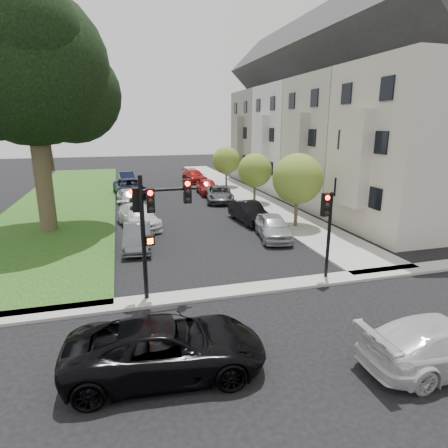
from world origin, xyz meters
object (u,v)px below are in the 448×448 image
object	(u,v)px
small_tree_c	(226,160)
car_cross_near	(167,347)
car_parked_7	(129,197)
traffic_signal_secondary	(327,220)
traffic_signal_main	(153,216)
car_parked_2	(219,194)
car_parked_9	(127,178)
car_parked_0	(273,227)
car_parked_5	(138,237)
car_parked_4	(194,176)
car_parked_1	(249,212)
car_parked_6	(138,216)
car_parked_3	(208,187)
small_tree_b	(255,170)
eucalyptus	(28,68)
small_tree_a	(298,179)
car_parked_8	(130,188)

from	to	relation	value
small_tree_c	car_cross_near	bearing A→B (deg)	-108.85
car_parked_7	traffic_signal_secondary	bearing A→B (deg)	-75.62
traffic_signal_main	car_parked_2	distance (m)	18.79
traffic_signal_main	car_parked_9	xyz separation A→B (m)	(-0.37, 29.02, -2.58)
car_parked_7	car_cross_near	bearing A→B (deg)	-97.71
small_tree_c	car_parked_0	xyz separation A→B (m)	(-2.33, -18.13, -2.11)
small_tree_c	car_parked_5	size ratio (longest dim) A/B	1.06
traffic_signal_main	car_parked_4	bearing A→B (deg)	76.06
car_parked_1	car_parked_4	size ratio (longest dim) A/B	0.90
car_parked_9	car_parked_5	bearing A→B (deg)	-95.23
car_parked_5	traffic_signal_secondary	bearing A→B (deg)	-36.40
traffic_signal_main	car_parked_9	world-z (taller)	traffic_signal_main
car_parked_6	car_parked_7	bearing A→B (deg)	82.14
car_parked_0	car_parked_1	distance (m)	3.88
car_parked_0	car_parked_3	distance (m)	14.80
small_tree_b	eucalyptus	bearing A→B (deg)	-163.67
traffic_signal_secondary	car_parked_6	size ratio (longest dim) A/B	0.77
car_parked_1	car_parked_9	bearing A→B (deg)	106.62
car_parked_5	car_parked_4	bearing A→B (deg)	75.70
small_tree_c	traffic_signal_secondary	size ratio (longest dim) A/B	1.12
car_parked_7	car_parked_0	bearing A→B (deg)	-64.92
car_parked_4	car_parked_7	size ratio (longest dim) A/B	1.18
small_tree_b	car_parked_4	bearing A→B (deg)	100.82
eucalyptus	traffic_signal_secondary	distance (m)	18.19
traffic_signal_secondary	car_parked_2	world-z (taller)	traffic_signal_secondary
car_cross_near	car_parked_4	distance (m)	33.92
car_parked_5	car_parked_9	size ratio (longest dim) A/B	0.94
car_parked_4	car_parked_7	bearing A→B (deg)	-131.74
car_cross_near	small_tree_b	bearing A→B (deg)	-21.73
car_parked_2	car_parked_9	world-z (taller)	car_parked_9
small_tree_a	car_parked_9	distance (m)	23.48
small_tree_b	car_parked_0	size ratio (longest dim) A/B	1.01
car_cross_near	car_parked_7	xyz separation A→B (m)	(-0.32, 22.19, -0.05)
car_parked_1	car_parked_9	xyz separation A→B (m)	(-7.55, 19.06, -0.00)
small_tree_a	traffic_signal_secondary	distance (m)	8.37
small_tree_a	traffic_signal_secondary	bearing A→B (deg)	-107.93
small_tree_b	car_parked_0	xyz separation A→B (m)	(-2.33, -9.53, -2.07)
small_tree_c	car_parked_2	bearing A→B (deg)	-110.32
small_tree_b	car_parked_6	world-z (taller)	small_tree_b
car_parked_8	car_parked_2	bearing A→B (deg)	-38.26
traffic_signal_main	small_tree_c	bearing A→B (deg)	68.32
car_parked_3	car_parked_4	size ratio (longest dim) A/B	0.89
traffic_signal_secondary	car_parked_4	world-z (taller)	traffic_signal_secondary
small_tree_a	car_cross_near	distance (m)	15.93
car_cross_near	car_parked_8	bearing A→B (deg)	4.53
car_cross_near	car_parked_5	size ratio (longest dim) A/B	1.32
car_parked_1	eucalyptus	bearing A→B (deg)	169.57
car_cross_near	car_parked_0	world-z (taller)	car_cross_near
car_parked_6	car_parked_9	world-z (taller)	car_parked_6
eucalyptus	traffic_signal_secondary	xyz separation A→B (m)	(12.59, -11.21, -6.83)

